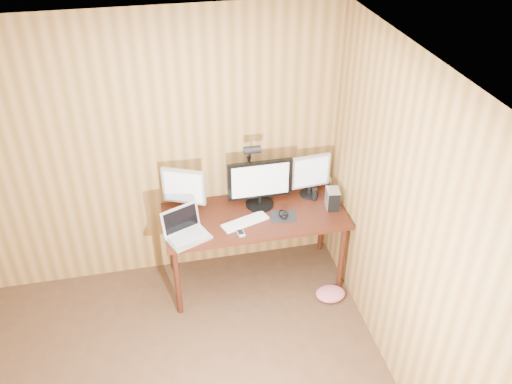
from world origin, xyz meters
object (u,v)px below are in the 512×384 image
object	(u,v)px
hard_drive	(333,199)
desk_lamp	(251,163)
monitor_center	(260,183)
monitor_left	(184,190)
phone	(241,233)
speaker	(314,194)
laptop	(185,230)
monitor_right	(310,174)
desk	(253,221)
keyboard	(245,222)
mouse	(283,214)

from	to	relation	value
hard_drive	desk_lamp	size ratio (longest dim) A/B	0.28
monitor_center	desk_lamp	xyz separation A→B (m)	(-0.06, 0.10, 0.16)
hard_drive	desk_lamp	world-z (taller)	desk_lamp
monitor_left	phone	bearing A→B (deg)	-20.77
speaker	phone	bearing A→B (deg)	-155.32
laptop	monitor_right	bearing A→B (deg)	-5.96
hard_drive	laptop	bearing A→B (deg)	-165.65
desk	desk_lamp	xyz separation A→B (m)	(0.01, 0.16, 0.51)
monitor_right	laptop	xyz separation A→B (m)	(-1.19, -0.37, -0.16)
keyboard	phone	xyz separation A→B (m)	(-0.07, -0.14, -0.00)
monitor_center	phone	size ratio (longest dim) A/B	4.97
desk_lamp	speaker	bearing A→B (deg)	-26.29
monitor_right	keyboard	size ratio (longest dim) A/B	0.95
phone	mouse	bearing A→B (deg)	13.90
laptop	hard_drive	size ratio (longest dim) A/B	2.35
desk	desk_lamp	size ratio (longest dim) A/B	2.53
keyboard	mouse	distance (m)	0.35
monitor_center	laptop	xyz separation A→B (m)	(-0.70, -0.30, -0.18)
monitor_right	mouse	distance (m)	0.47
desk	hard_drive	world-z (taller)	hard_drive
monitor_left	phone	size ratio (longest dim) A/B	3.69
monitor_center	mouse	size ratio (longest dim) A/B	4.90
mouse	monitor_right	bearing A→B (deg)	60.41
monitor_right	hard_drive	distance (m)	0.30
hard_drive	phone	distance (m)	0.90
speaker	desk_lamp	bearing A→B (deg)	167.94
desk_lamp	mouse	bearing A→B (deg)	-68.56
monitor_right	speaker	distance (m)	0.19
monitor_center	keyboard	distance (m)	0.37
monitor_right	phone	xyz separation A→B (m)	(-0.73, -0.44, -0.21)
desk	monitor_center	bearing A→B (deg)	38.75
monitor_right	desk_lamp	bearing A→B (deg)	171.46
keyboard	desk_lamp	size ratio (longest dim) A/B	0.68
keyboard	desk_lamp	distance (m)	0.52
laptop	mouse	distance (m)	0.87
monitor_left	desk_lamp	distance (m)	0.63
monitor_left	laptop	bearing A→B (deg)	-72.54
monitor_center	speaker	bearing A→B (deg)	-3.04
mouse	laptop	bearing A→B (deg)	-155.01
desk	monitor_right	world-z (taller)	monitor_right
laptop	phone	size ratio (longest dim) A/B	3.56
desk	monitor_right	xyz separation A→B (m)	(0.56, 0.12, 0.34)
monitor_right	phone	size ratio (longest dim) A/B	3.55
desk	desk_lamp	distance (m)	0.54
mouse	phone	distance (m)	0.44
desk	phone	distance (m)	0.38
laptop	phone	distance (m)	0.46
monitor_right	hard_drive	world-z (taller)	monitor_right
monitor_right	desk_lamp	world-z (taller)	desk_lamp
monitor_left	phone	distance (m)	0.63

